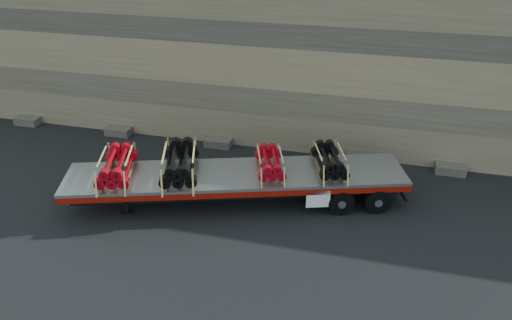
{
  "coord_description": "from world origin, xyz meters",
  "views": [
    {
      "loc": [
        3.76,
        -14.65,
        10.0
      ],
      "look_at": [
        -0.28,
        0.98,
        1.52
      ],
      "focal_mm": 35.0,
      "sensor_mm": 36.0,
      "label": 1
    }
  ],
  "objects": [
    {
      "name": "ground",
      "position": [
        0.0,
        0.0,
        0.0
      ],
      "size": [
        120.0,
        120.0,
        0.0
      ],
      "primitive_type": "plane",
      "color": "black",
      "rests_on": "ground"
    },
    {
      "name": "rock_wall",
      "position": [
        0.0,
        6.5,
        3.5
      ],
      "size": [
        44.0,
        3.0,
        7.0
      ],
      "primitive_type": "cube",
      "color": "#7A6B54",
      "rests_on": "ground"
    },
    {
      "name": "trailer",
      "position": [
        -0.87,
        0.39,
        0.61
      ],
      "size": [
        12.34,
        6.08,
        1.22
      ],
      "primitive_type": null,
      "rotation": [
        0.0,
        0.0,
        0.32
      ],
      "color": "#A0A3A7",
      "rests_on": "ground"
    },
    {
      "name": "bundle_front",
      "position": [
        -4.85,
        -0.93,
        1.63
      ],
      "size": [
        1.81,
        2.53,
        0.81
      ],
      "primitive_type": null,
      "rotation": [
        0.0,
        0.0,
        0.32
      ],
      "color": "#AC0915",
      "rests_on": "trailer"
    },
    {
      "name": "bundle_midfront",
      "position": [
        -2.75,
        -0.23,
        1.67
      ],
      "size": [
        1.98,
        2.78,
        0.89
      ],
      "primitive_type": null,
      "rotation": [
        0.0,
        0.0,
        0.32
      ],
      "color": "black",
      "rests_on": "trailer"
    },
    {
      "name": "bundle_midrear",
      "position": [
        0.3,
        0.78,
        1.56
      ],
      "size": [
        1.52,
        2.13,
        0.68
      ],
      "primitive_type": null,
      "rotation": [
        0.0,
        0.0,
        0.32
      ],
      "color": "#AC0915",
      "rests_on": "trailer"
    },
    {
      "name": "bundle_rear",
      "position": [
        2.35,
        1.46,
        1.58
      ],
      "size": [
        1.61,
        2.26,
        0.72
      ],
      "primitive_type": null,
      "rotation": [
        0.0,
        0.0,
        0.32
      ],
      "color": "black",
      "rests_on": "trailer"
    }
  ]
}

